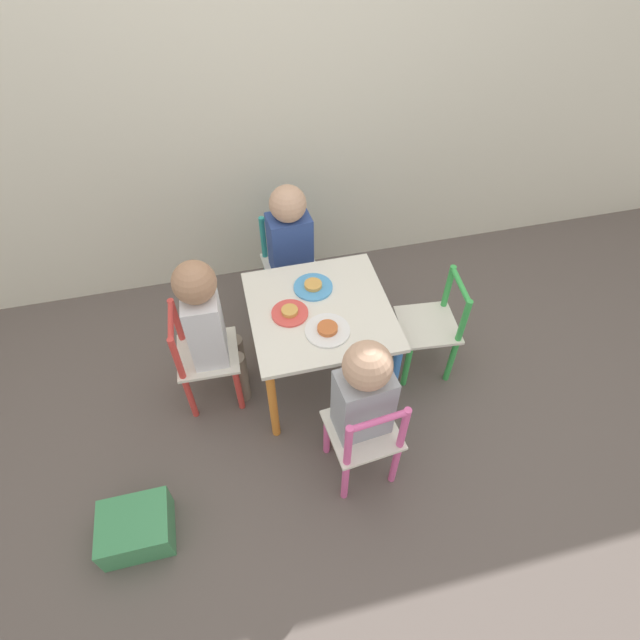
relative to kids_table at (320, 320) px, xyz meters
The scene contains 14 objects.
ground_plane 0.40m from the kids_table, ahead, with size 6.00×6.00×0.00m, color #5B514C.
house_wall 1.25m from the kids_table, 90.00° to the left, with size 6.00×0.06×2.60m.
kids_table is the anchor object (origin of this frame).
chair_red 0.54m from the kids_table, behind, with size 0.27×0.27×0.54m.
chair_pink 0.54m from the kids_table, 84.30° to the right, with size 0.28×0.28×0.54m.
chair_teal 0.54m from the kids_table, 94.27° to the left, with size 0.28×0.28×0.54m.
chair_green 0.54m from the kids_table, ahead, with size 0.28×0.28×0.54m.
child_left 0.47m from the kids_table, behind, with size 0.22×0.20×0.80m.
child_front 0.46m from the kids_table, 84.30° to the right, with size 0.21×0.23×0.76m.
child_back 0.46m from the kids_table, 94.27° to the left, with size 0.21×0.22×0.76m.
plate_left 0.15m from the kids_table, behind, with size 0.15×0.15×0.03m.
plate_front 0.15m from the kids_table, 90.00° to the right, with size 0.18×0.18×0.03m.
plate_back 0.15m from the kids_table, 90.00° to the left, with size 0.17×0.17×0.03m.
storage_bin 1.08m from the kids_table, 145.74° to the right, with size 0.26×0.22×0.15m.
Camera 1 is at (-0.33, -1.40, 1.99)m, focal length 28.00 mm.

